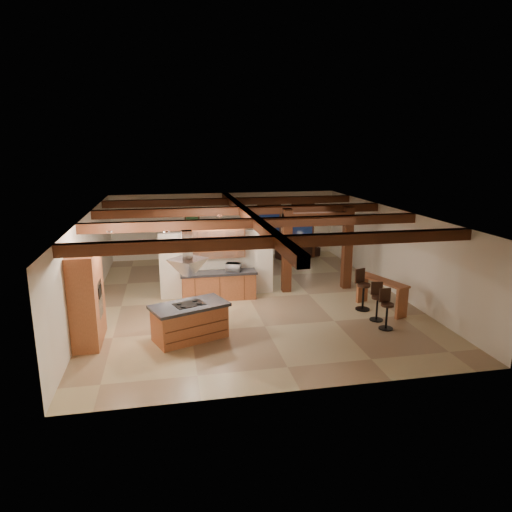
{
  "coord_description": "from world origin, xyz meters",
  "views": [
    {
      "loc": [
        -2.55,
        -14.23,
        4.98
      ],
      "look_at": [
        0.33,
        0.5,
        1.31
      ],
      "focal_mm": 32.0,
      "sensor_mm": 36.0,
      "label": 1
    }
  ],
  "objects_px": {
    "kitchen_island": "(190,321)",
    "sofa": "(298,251)",
    "bar_counter": "(381,289)",
    "dining_table": "(225,271)"
  },
  "relations": [
    {
      "from": "kitchen_island",
      "to": "sofa",
      "type": "distance_m",
      "value": 9.66
    },
    {
      "from": "kitchen_island",
      "to": "bar_counter",
      "type": "xyz_separation_m",
      "value": [
        5.91,
        1.07,
        0.17
      ]
    },
    {
      "from": "kitchen_island",
      "to": "bar_counter",
      "type": "height_order",
      "value": "same"
    },
    {
      "from": "sofa",
      "to": "bar_counter",
      "type": "height_order",
      "value": "bar_counter"
    },
    {
      "from": "dining_table",
      "to": "sofa",
      "type": "height_order",
      "value": "dining_table"
    },
    {
      "from": "dining_table",
      "to": "kitchen_island",
      "type": "bearing_deg",
      "value": -130.08
    },
    {
      "from": "kitchen_island",
      "to": "dining_table",
      "type": "distance_m",
      "value": 5.44
    },
    {
      "from": "sofa",
      "to": "bar_counter",
      "type": "xyz_separation_m",
      "value": [
        0.62,
        -7.02,
        0.36
      ]
    },
    {
      "from": "kitchen_island",
      "to": "bar_counter",
      "type": "relative_size",
      "value": 1.16
    },
    {
      "from": "bar_counter",
      "to": "sofa",
      "type": "bearing_deg",
      "value": 95.07
    }
  ]
}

